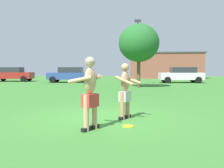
# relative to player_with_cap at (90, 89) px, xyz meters

# --- Properties ---
(ground_plane) EXTENTS (80.00, 80.00, 0.00)m
(ground_plane) POSITION_rel_player_with_cap_xyz_m (0.08, 1.64, -0.97)
(ground_plane) COLOR #38752D
(player_with_cap) EXTENTS (0.79, 0.77, 1.76)m
(player_with_cap) POSITION_rel_player_with_cap_xyz_m (0.00, 0.00, 0.00)
(player_with_cap) COLOR black
(player_with_cap) RESTS_ON ground_plane
(player_in_gray) EXTENTS (0.75, 0.64, 1.62)m
(player_in_gray) POSITION_rel_player_with_cap_xyz_m (0.76, 1.42, -0.13)
(player_in_gray) COLOR black
(player_in_gray) RESTS_ON ground_plane
(frisbee) EXTENTS (0.28, 0.28, 0.03)m
(frisbee) POSITION_rel_player_with_cap_xyz_m (0.89, 0.44, -0.96)
(frisbee) COLOR yellow
(frisbee) RESTS_ON ground_plane
(car_white_near_post) EXTENTS (4.44, 2.33, 1.58)m
(car_white_near_post) POSITION_rel_player_with_cap_xyz_m (5.51, 20.35, -0.15)
(car_white_near_post) COLOR white
(car_white_near_post) RESTS_ON ground_plane
(car_blue_mid_lot) EXTENTS (4.43, 2.30, 1.58)m
(car_blue_mid_lot) POSITION_rel_player_with_cap_xyz_m (-5.95, 19.81, -0.15)
(car_blue_mid_lot) COLOR #2D478C
(car_blue_mid_lot) RESTS_ON ground_plane
(car_red_far_end) EXTENTS (4.44, 2.32, 1.58)m
(car_red_far_end) POSITION_rel_player_with_cap_xyz_m (-12.86, 21.14, -0.15)
(car_red_far_end) COLOR maroon
(car_red_far_end) RESTS_ON ground_plane
(lamp_post) EXTENTS (0.60, 0.24, 5.80)m
(lamp_post) POSITION_rel_player_with_cap_xyz_m (1.08, 17.07, 2.58)
(lamp_post) COLOR black
(lamp_post) RESTS_ON ground_plane
(outbuilding_behind_lot) EXTENTS (10.69, 5.55, 3.77)m
(outbuilding_behind_lot) POSITION_rel_player_with_cap_xyz_m (5.17, 32.68, 0.92)
(outbuilding_behind_lot) COLOR brown
(outbuilding_behind_lot) RESTS_ON ground_plane
(tree_behind_players) EXTENTS (3.10, 3.10, 4.85)m
(tree_behind_players) POSITION_rel_player_with_cap_xyz_m (1.18, 13.68, 2.42)
(tree_behind_players) COLOR brown
(tree_behind_players) RESTS_ON ground_plane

